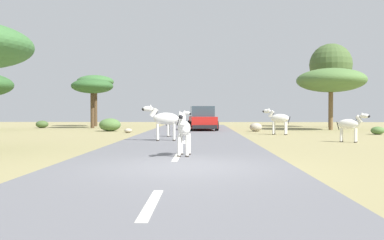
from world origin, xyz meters
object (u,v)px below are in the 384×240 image
Objects in this scene: rock_4 at (128,131)px; car_1 at (202,119)px; car_0 at (202,118)px; bush_1 at (378,131)px; tree_1 at (95,82)px; tree_5 at (331,65)px; zebra_0 at (184,129)px; zebra_1 at (164,119)px; bush_2 at (42,124)px; tree_4 at (92,87)px; zebra_3 at (176,121)px; zebra_4 at (278,119)px; bush_0 at (110,125)px; tree_3 at (331,80)px; rock_3 at (256,127)px.

car_1 is at bearing 34.81° from rock_4.
car_0 is 5.38m from car_1.
car_0 is at bearing 135.82° from bush_1.
tree_1 is 0.65× the size of tree_5.
zebra_1 is at bearing -75.50° from zebra_0.
bush_2 is (-24.29, 9.46, 0.07)m from bush_1.
zebra_3 is at bearing -57.81° from tree_4.
bush_0 is at bearing 95.29° from zebra_4.
tree_3 reaches higher than zebra_0.
zebra_4 is 0.36× the size of car_1.
tree_4 reaches higher than rock_3.
bush_0 is (-18.07, -8.05, -5.12)m from tree_5.
bush_2 is 1.89× the size of rock_4.
rock_3 is (-6.88, 3.73, 0.06)m from bush_1.
car_0 is 4.20× the size of bush_2.
zebra_0 is 17.61m from bush_0.
zebra_0 is 27.84m from tree_5.
zebra_4 is 20.55m from tree_1.
rock_4 is (-15.49, 1.57, -0.09)m from bush_1.
zebra_1 reaches higher than zebra_4.
tree_3 is (19.93, -7.41, -0.43)m from tree_1.
car_1 reaches higher than rock_3.
rock_3 is at bearing -133.61° from tree_5.
tree_1 is 21.79m from tree_5.
tree_1 reaches higher than bush_0.
zebra_1 reaches higher than bush_2.
tree_5 reaches higher than bush_2.
zebra_1 is 0.24× the size of tree_5.
tree_5 is (12.11, 24.62, 4.71)m from zebra_0.
zebra_3 is 19.27m from tree_1.
zebra_3 is 0.30× the size of tree_1.
zebra_3 is at bearing -165.04° from bush_1.
tree_1 is at bearing 101.51° from tree_4.
tree_5 reaches higher than zebra_1.
rock_4 is (-3.06, 7.81, -0.89)m from zebra_1.
car_0 is 1.06× the size of tree_4.
car_1 is at bearing -18.25° from bush_2.
tree_4 is 5.44m from bush_2.
car_0 is 0.99× the size of car_1.
zebra_1 is 11.34m from car_1.
rock_3 is at bearing -0.50° from bush_0.
rock_4 is (4.40, -7.62, -3.35)m from tree_4.
car_0 is 7.62m from rock_3.
zebra_3 is 1.41× the size of bush_2.
zebra_4 is 11.88m from bush_0.
bush_2 is at bearing -122.79° from zebra_3.
bush_2 is at bearing 141.52° from bush_0.
tree_3 is at bearing 17.64° from rock_4.
zebra_0 is at bearing -70.19° from bush_0.
car_0 is at bearing 44.79° from bush_0.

